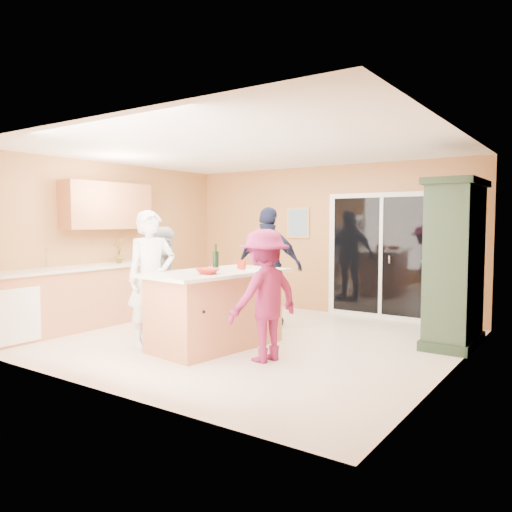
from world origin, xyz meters
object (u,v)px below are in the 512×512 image
Objects in this scene: woman_white at (151,279)px; woman_grey at (167,281)px; woman_magenta at (264,295)px; kitchen_island at (216,311)px; green_hutch at (455,265)px; woman_navy at (269,267)px.

woman_white reaches higher than woman_grey.
woman_white is 1.15× the size of woman_magenta.
green_hutch reaches higher than kitchen_island.
green_hutch is at bearing 43.61° from kitchen_island.
woman_white is 1.60m from woman_magenta.
kitchen_island is 3.16m from green_hutch.
woman_white is 2.01m from woman_navy.
woman_grey is at bearing -85.83° from woman_magenta.
kitchen_island is 0.95m from woman_magenta.
kitchen_island is 1.29× the size of woman_grey.
green_hutch reaches higher than woman_white.
green_hutch reaches higher than woman_magenta.
woman_grey is 1.93m from woman_magenta.
green_hutch is (2.52, 1.81, 0.59)m from kitchen_island.
woman_navy is at bearing -134.13° from woman_magenta.
green_hutch is at bearing -31.30° from woman_white.
green_hutch is 1.22× the size of woman_white.
woman_grey reaches higher than woman_magenta.
green_hutch is 2.69m from woman_navy.
woman_magenta is (-1.65, -1.99, -0.29)m from green_hutch.
woman_magenta reaches higher than kitchen_island.
woman_navy is (0.56, 1.93, 0.04)m from woman_white.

